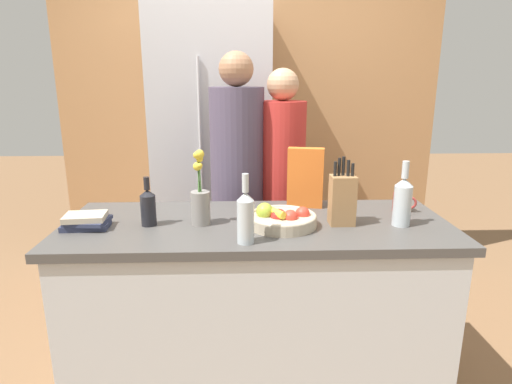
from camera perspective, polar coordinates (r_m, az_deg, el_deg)
name	(u,v)px	position (r m, az deg, el deg)	size (l,w,h in m)	color
kitchen_island	(257,309)	(2.17, 0.08, -15.39)	(1.78, 0.70, 0.91)	silver
back_wall_wood	(249,111)	(3.50, -0.90, 10.79)	(2.98, 0.12, 2.60)	#AD7A4C
refrigerator	(213,153)	(3.18, -5.73, 5.26)	(0.82, 0.63, 2.04)	#B7B7BC
fruit_bowl	(282,218)	(1.92, 3.47, -3.54)	(0.31, 0.31, 0.11)	tan
knife_block	(342,199)	(1.96, 11.42, -0.95)	(0.11, 0.09, 0.31)	olive
flower_vase	(200,201)	(1.94, -7.44, -1.14)	(0.09, 0.09, 0.34)	gray
cereal_box	(305,178)	(2.19, 6.60, 1.91)	(0.19, 0.10, 0.31)	orange
coffee_mug	(401,202)	(2.25, 18.83, -1.29)	(0.11, 0.08, 0.09)	#99332D
book_stack	(86,221)	(2.03, -21.70, -3.63)	(0.20, 0.16, 0.07)	#2D334C
bottle_oil	(403,200)	(2.01, 18.97, -1.08)	(0.08, 0.08, 0.29)	#B2BCC1
bottle_vinegar	(148,206)	(1.97, -14.19, -1.87)	(0.07, 0.07, 0.22)	black
bottle_wine	(246,216)	(1.70, -1.40, -3.24)	(0.07, 0.07, 0.29)	#B2BCC1
person_at_sink	(237,179)	(2.58, -2.49, 1.74)	(0.32, 0.32, 1.70)	#383842
person_in_blue	(281,185)	(2.64, 3.40, 0.97)	(0.28, 0.28, 1.61)	#383842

